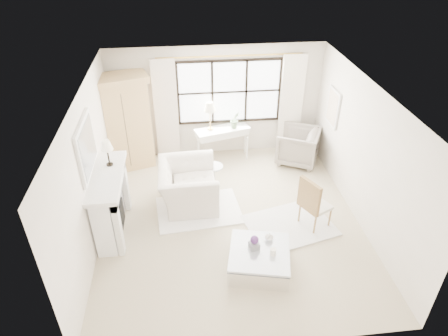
{
  "coord_description": "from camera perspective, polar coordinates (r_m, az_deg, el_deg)",
  "views": [
    {
      "loc": [
        -0.82,
        -6.04,
        5.19
      ],
      "look_at": [
        -0.11,
        0.2,
        1.12
      ],
      "focal_mm": 32.0,
      "sensor_mm": 36.0,
      "label": 1
    }
  ],
  "objects": [
    {
      "name": "curtain_left",
      "position": [
        9.56,
        -8.25,
        8.13
      ],
      "size": [
        0.55,
        0.1,
        2.47
      ],
      "primitive_type": "cube",
      "color": "beige",
      "rests_on": "ground"
    },
    {
      "name": "art_frame",
      "position": [
        9.17,
        15.32,
        8.33
      ],
      "size": [
        0.04,
        0.62,
        0.82
      ],
      "primitive_type": "cube",
      "color": "silver",
      "rests_on": "wall_right"
    },
    {
      "name": "window_pane",
      "position": [
        9.54,
        0.75,
        10.83
      ],
      "size": [
        2.4,
        0.02,
        1.5
      ],
      "primitive_type": "cube",
      "color": "white",
      "rests_on": "wall_back"
    },
    {
      "name": "floor",
      "position": [
        8.01,
        0.96,
        -7.49
      ],
      "size": [
        5.5,
        5.5,
        0.0
      ],
      "primitive_type": "plane",
      "color": "#C2B290",
      "rests_on": "ground"
    },
    {
      "name": "window_frame",
      "position": [
        9.54,
        0.76,
        10.81
      ],
      "size": [
        2.5,
        0.04,
        1.5
      ],
      "primitive_type": null,
      "color": "black",
      "rests_on": "wall_back"
    },
    {
      "name": "coffee_vase",
      "position": [
        7.02,
        6.49,
        -9.74
      ],
      "size": [
        0.19,
        0.19,
        0.16
      ],
      "primitive_type": "imported",
      "rotation": [
        0.0,
        0.0,
        -0.27
      ],
      "color": "silver",
      "rests_on": "coffee_table"
    },
    {
      "name": "planter_box",
      "position": [
        6.87,
        4.33,
        -10.98
      ],
      "size": [
        0.19,
        0.19,
        0.12
      ],
      "primitive_type": "cube",
      "rotation": [
        0.0,
        0.0,
        0.22
      ],
      "color": "slate",
      "rests_on": "coffee_table"
    },
    {
      "name": "mantel_lamp",
      "position": [
        7.41,
        -16.44,
        2.98
      ],
      "size": [
        0.22,
        0.22,
        0.51
      ],
      "color": "black",
      "rests_on": "fireplace"
    },
    {
      "name": "french_chair",
      "position": [
        7.9,
        12.74,
        -6.19
      ],
      "size": [
        0.65,
        0.65,
        1.08
      ],
      "rotation": [
        0.0,
        0.0,
        2.05
      ],
      "color": "olive",
      "rests_on": "floor"
    },
    {
      "name": "wall_back",
      "position": [
        9.63,
        -1.07,
        9.42
      ],
      "size": [
        5.0,
        0.0,
        5.0
      ],
      "primitive_type": "plane",
      "rotation": [
        1.57,
        0.0,
        0.0
      ],
      "color": "beige",
      "rests_on": "ground"
    },
    {
      "name": "rug_left",
      "position": [
        8.25,
        -3.63,
        -6.03
      ],
      "size": [
        1.78,
        1.34,
        0.03
      ],
      "primitive_type": "cube",
      "rotation": [
        0.0,
        0.0,
        0.1
      ],
      "color": "white",
      "rests_on": "floor"
    },
    {
      "name": "pillar_candle",
      "position": [
        6.79,
        7.04,
        -11.79
      ],
      "size": [
        0.1,
        0.1,
        0.12
      ],
      "primitive_type": "cylinder",
      "color": "white",
      "rests_on": "coffee_table"
    },
    {
      "name": "coffee_table",
      "position": [
        7.01,
        5.03,
        -12.89
      ],
      "size": [
        1.2,
        1.2,
        0.38
      ],
      "rotation": [
        0.0,
        0.0,
        -0.22
      ],
      "color": "white",
      "rests_on": "floor"
    },
    {
      "name": "curtain_rod",
      "position": [
        9.19,
        0.84,
        15.72
      ],
      "size": [
        3.3,
        0.04,
        0.04
      ],
      "primitive_type": "cylinder",
      "rotation": [
        0.0,
        1.57,
        0.0
      ],
      "color": "#B89140",
      "rests_on": "wall_back"
    },
    {
      "name": "ceiling",
      "position": [
        6.59,
        1.18,
        10.69
      ],
      "size": [
        5.5,
        5.5,
        0.0
      ],
      "primitive_type": "plane",
      "rotation": [
        3.14,
        0.0,
        0.0
      ],
      "color": "white",
      "rests_on": "ground"
    },
    {
      "name": "planter_flowers",
      "position": [
        6.78,
        4.38,
        -10.18
      ],
      "size": [
        0.14,
        0.14,
        0.14
      ],
      "primitive_type": "sphere",
      "color": "#512A69",
      "rests_on": "planter_box"
    },
    {
      "name": "mirror_frame",
      "position": [
        7.1,
        -19.1,
        2.82
      ],
      "size": [
        0.05,
        1.15,
        0.95
      ],
      "primitive_type": "cube",
      "color": "white",
      "rests_on": "wall_left"
    },
    {
      "name": "fireplace",
      "position": [
        7.7,
        -16.09,
        -4.76
      ],
      "size": [
        0.58,
        1.66,
        1.26
      ],
      "color": "silver",
      "rests_on": "ground"
    },
    {
      "name": "club_armchair",
      "position": [
        8.24,
        -5.16,
        -2.48
      ],
      "size": [
        1.18,
        1.35,
        0.87
      ],
      "primitive_type": "imported",
      "rotation": [
        0.0,
        0.0,
        1.58
      ],
      "color": "silver",
      "rests_on": "floor"
    },
    {
      "name": "orchid_plant",
      "position": [
        9.53,
        1.6,
        6.91
      ],
      "size": [
        0.28,
        0.25,
        0.42
      ],
      "primitive_type": "imported",
      "rotation": [
        0.0,
        0.0,
        0.3
      ],
      "color": "#5B7850",
      "rests_on": "console_table"
    },
    {
      "name": "wall_left",
      "position": [
        7.35,
        -18.64,
        -0.5
      ],
      "size": [
        0.0,
        5.5,
        5.5
      ],
      "primitive_type": "plane",
      "rotation": [
        1.57,
        0.0,
        1.57
      ],
      "color": "white",
      "rests_on": "ground"
    },
    {
      "name": "console_table",
      "position": [
        9.77,
        -0.25,
        3.57
      ],
      "size": [
        1.37,
        0.78,
        0.8
      ],
      "rotation": [
        0.0,
        0.0,
        0.27
      ],
      "color": "silver",
      "rests_on": "floor"
    },
    {
      "name": "mirror_glass",
      "position": [
        7.1,
        -18.86,
        2.83
      ],
      "size": [
        0.02,
        1.0,
        0.8
      ],
      "primitive_type": "cube",
      "color": "#B6BAC2",
      "rests_on": "wall_left"
    },
    {
      "name": "wingback_chair",
      "position": [
        9.76,
        10.48,
        3.1
      ],
      "size": [
        1.24,
        1.23,
        0.85
      ],
      "primitive_type": "imported",
      "rotation": [
        0.0,
        0.0,
        -2.04
      ],
      "color": "gray",
      "rests_on": "floor"
    },
    {
      "name": "wall_front",
      "position": [
        5.13,
        5.15,
        -15.81
      ],
      "size": [
        5.0,
        0.0,
        5.0
      ],
      "primitive_type": "plane",
      "rotation": [
        -1.57,
        0.0,
        0.0
      ],
      "color": "silver",
      "rests_on": "ground"
    },
    {
      "name": "art_canvas",
      "position": [
        9.16,
        15.2,
        8.33
      ],
      "size": [
        0.01,
        0.52,
        0.72
      ],
      "primitive_type": "cube",
      "color": "beige",
      "rests_on": "wall_right"
    },
    {
      "name": "armoire",
      "position": [
        9.4,
        -13.72,
        6.41
      ],
      "size": [
        1.27,
        0.99,
        2.24
      ],
      "rotation": [
        0.0,
        0.0,
        0.29
      ],
      "color": "tan",
      "rests_on": "floor"
    },
    {
      "name": "side_table",
      "position": [
        8.79,
        -1.45,
        -0.65
      ],
      "size": [
        0.4,
        0.4,
        0.51
      ],
      "color": "white",
      "rests_on": "floor"
    },
    {
      "name": "wall_right",
      "position": [
        7.89,
        19.38,
        1.76
      ],
      "size": [
        0.0,
        5.5,
        5.5
      ],
      "primitive_type": "plane",
      "rotation": [
        1.57,
        0.0,
        -1.57
      ],
      "color": "beige",
      "rests_on": "ground"
    },
    {
      "name": "console_lamp",
      "position": [
        9.32,
        -2.02,
        8.61
      ],
      "size": [
        0.28,
        0.28,
        0.69
      ],
      "color": "#A9813A",
      "rests_on": "console_table"
    },
    {
      "name": "rug_right",
      "position": [
        7.98,
        9.35,
        -8.07
      ],
      "size": [
        1.86,
        1.58,
        0.03
      ],
      "primitive_type": "cube",
      "rotation": [
        0.0,
        0.0,
        0.26
      ],
      "color": "silver",
      "rests_on": "floor"
    },
    {
      "name": "curtain_right",
      "position": [
        9.9,
        9.55,
        8.92
      ],
      "size": [
        0.55,
        0.1,
        2.47
      ],
      "primitive_type": "cube",
      "color": "white",
      "rests_on": "ground"
    }
  ]
}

